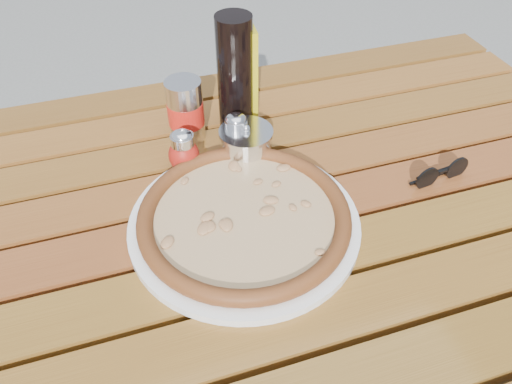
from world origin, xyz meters
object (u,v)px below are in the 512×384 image
object	(u,v)px
pizza	(244,216)
dark_bottle	(235,74)
olive_oil_cruet	(241,76)
sunglasses	(441,173)
parmesan_tin	(246,144)
table	(260,244)
pepper_shaker	(184,151)
soda_can	(186,111)
plate	(244,223)
oregano_shaker	(236,135)

from	to	relation	value
pizza	dark_bottle	xyz separation A→B (m)	(0.07, 0.27, 0.09)
olive_oil_cruet	sunglasses	world-z (taller)	olive_oil_cruet
parmesan_tin	olive_oil_cruet	bearing A→B (deg)	77.38
pizza	olive_oil_cruet	bearing A→B (deg)	74.18
table	dark_bottle	xyz separation A→B (m)	(0.03, 0.25, 0.19)
sunglasses	parmesan_tin	bearing A→B (deg)	144.59
sunglasses	pepper_shaker	bearing A→B (deg)	151.21
parmesan_tin	sunglasses	size ratio (longest dim) A/B	1.13
soda_can	olive_oil_cruet	world-z (taller)	olive_oil_cruet
soda_can	sunglasses	xyz separation A→B (m)	(0.39, -0.26, -0.04)
table	sunglasses	bearing A→B (deg)	-3.24
plate	oregano_shaker	size ratio (longest dim) A/B	4.39
dark_bottle	sunglasses	xyz separation A→B (m)	(0.29, -0.27, -0.09)
oregano_shaker	dark_bottle	distance (m)	0.11
olive_oil_cruet	parmesan_tin	size ratio (longest dim) A/B	1.69
soda_can	pepper_shaker	bearing A→B (deg)	-105.42
parmesan_tin	oregano_shaker	bearing A→B (deg)	118.60
pizza	sunglasses	world-z (taller)	sunglasses
oregano_shaker	plate	bearing A→B (deg)	-102.72
table	pepper_shaker	xyz separation A→B (m)	(-0.09, 0.15, 0.11)
pepper_shaker	parmesan_tin	xyz separation A→B (m)	(0.11, -0.00, -0.01)
olive_oil_cruet	pizza	bearing A→B (deg)	-105.82
pepper_shaker	plate	bearing A→B (deg)	-70.63
plate	dark_bottle	size ratio (longest dim) A/B	1.64
pepper_shaker	olive_oil_cruet	world-z (taller)	olive_oil_cruet
plate	soda_can	bearing A→B (deg)	97.54
soda_can	sunglasses	distance (m)	0.46
oregano_shaker	sunglasses	distance (m)	0.36
soda_can	dark_bottle	bearing A→B (deg)	7.48
dark_bottle	soda_can	xyz separation A→B (m)	(-0.10, -0.01, -0.05)
pizza	olive_oil_cruet	size ratio (longest dim) A/B	1.63
pizza	pepper_shaker	bearing A→B (deg)	109.37
soda_can	parmesan_tin	size ratio (longest dim) A/B	0.97
pepper_shaker	olive_oil_cruet	bearing A→B (deg)	39.87
table	parmesan_tin	world-z (taller)	parmesan_tin
plate	oregano_shaker	bearing A→B (deg)	77.28
olive_oil_cruet	sunglasses	distance (m)	0.40
oregano_shaker	parmesan_tin	world-z (taller)	oregano_shaker
plate	pizza	world-z (taller)	pizza
soda_can	olive_oil_cruet	size ratio (longest dim) A/B	0.57
pizza	dark_bottle	bearing A→B (deg)	76.28
plate	pizza	size ratio (longest dim) A/B	1.05
pizza	oregano_shaker	size ratio (longest dim) A/B	4.17
dark_bottle	olive_oil_cruet	distance (m)	0.02
sunglasses	olive_oil_cruet	bearing A→B (deg)	127.19
oregano_shaker	parmesan_tin	distance (m)	0.03
dark_bottle	parmesan_tin	world-z (taller)	dark_bottle
plate	oregano_shaker	world-z (taller)	oregano_shaker
pizza	table	bearing A→B (deg)	31.33
pizza	soda_can	world-z (taller)	soda_can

